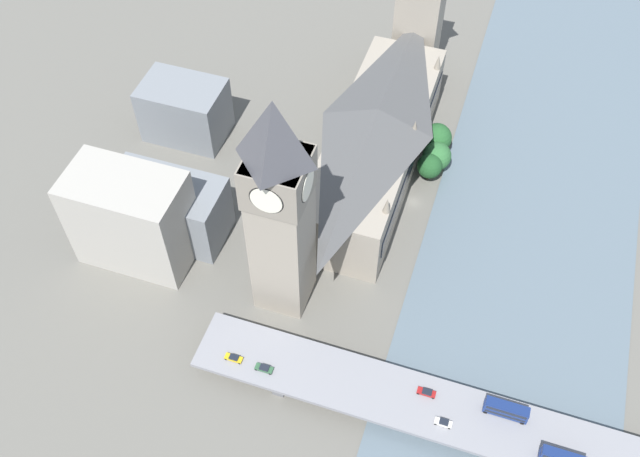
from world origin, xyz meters
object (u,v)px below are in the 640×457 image
object	(u,v)px
double_decker_bus_mid	(506,410)
car_northbound_lead	(264,368)
clock_tower	(280,206)
car_northbound_tail	(234,358)
victoria_tower	(420,14)
car_southbound_lead	(427,392)
road_bridge	(497,428)
parliament_hall	(376,143)
car_southbound_mid	(443,423)

from	to	relation	value
double_decker_bus_mid	car_northbound_lead	xyz separation A→B (m)	(58.60, 7.14, -1.90)
clock_tower	car_northbound_tail	xyz separation A→B (m)	(4.13, 25.95, -31.48)
victoria_tower	double_decker_bus_mid	bearing A→B (deg)	113.04
car_northbound_lead	car_southbound_lead	world-z (taller)	car_northbound_lead
road_bridge	car_southbound_lead	distance (m)	18.18
clock_tower	double_decker_bus_mid	size ratio (longest dim) A/B	6.71
parliament_hall	clock_tower	size ratio (longest dim) A/B	1.15
car_southbound_lead	car_southbound_mid	bearing A→B (deg)	131.31
car_northbound_lead	car_southbound_mid	distance (m)	45.24
parliament_hall	clock_tower	distance (m)	57.84
car_northbound_lead	car_northbound_tail	bearing A→B (deg)	-1.86
clock_tower	parliament_hall	bearing A→B (deg)	-101.90
car_northbound_lead	road_bridge	bearing A→B (deg)	-176.49
car_northbound_tail	car_southbound_mid	distance (m)	53.52
car_northbound_lead	car_southbound_mid	xyz separation A→B (m)	(-45.24, -0.17, 0.02)
car_northbound_tail	parliament_hall	bearing A→B (deg)	-100.94
parliament_hall	road_bridge	world-z (taller)	parliament_hall
car_northbound_lead	car_northbound_tail	size ratio (longest dim) A/B	1.00
double_decker_bus_mid	car_southbound_lead	xyz separation A→B (m)	(18.88, 0.69, -1.93)
clock_tower	car_northbound_lead	distance (m)	41.14
car_southbound_mid	parliament_hall	bearing A→B (deg)	-63.50
car_southbound_mid	clock_tower	bearing A→B (deg)	-27.81
clock_tower	victoria_tower	xyz separation A→B (m)	(-10.76, -103.20, -13.74)
car_northbound_tail	car_southbound_mid	xyz separation A→B (m)	(-53.52, 0.10, 0.06)
parliament_hall	car_southbound_mid	world-z (taller)	parliament_hall
clock_tower	car_northbound_lead	world-z (taller)	clock_tower
car_southbound_lead	car_southbound_mid	world-z (taller)	car_southbound_mid
road_bridge	car_northbound_lead	distance (m)	57.72
car_southbound_mid	car_northbound_lead	bearing A→B (deg)	0.21
car_northbound_lead	car_northbound_tail	distance (m)	8.28
double_decker_bus_mid	car_southbound_mid	bearing A→B (deg)	27.55
parliament_hall	car_southbound_mid	size ratio (longest dim) A/B	19.44
car_northbound_tail	car_southbound_lead	xyz separation A→B (m)	(-48.00, -6.18, 0.02)
car_northbound_lead	car_southbound_mid	bearing A→B (deg)	-179.79
car_southbound_lead	car_northbound_lead	bearing A→B (deg)	9.22
car_southbound_lead	car_southbound_mid	size ratio (longest dim) A/B	1.09
parliament_hall	road_bridge	size ratio (longest dim) A/B	0.54
victoria_tower	clock_tower	bearing A→B (deg)	84.05
car_northbound_lead	car_southbound_lead	xyz separation A→B (m)	(-39.72, -6.45, -0.03)
parliament_hall	car_southbound_lead	xyz separation A→B (m)	(-33.06, 71.11, -7.10)
victoria_tower	car_northbound_tail	size ratio (longest dim) A/B	11.44
car_northbound_lead	car_southbound_lead	bearing A→B (deg)	-170.78
road_bridge	car_southbound_mid	world-z (taller)	car_southbound_mid
car_southbound_lead	victoria_tower	bearing A→B (deg)	-74.93
victoria_tower	car_southbound_mid	world-z (taller)	victoria_tower
car_southbound_lead	road_bridge	bearing A→B (deg)	170.75
parliament_hall	car_northbound_tail	world-z (taller)	parliament_hall
clock_tower	car_southbound_lead	world-z (taller)	clock_tower
double_decker_bus_mid	car_southbound_mid	world-z (taller)	double_decker_bus_mid
victoria_tower	car_southbound_mid	distance (m)	136.05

